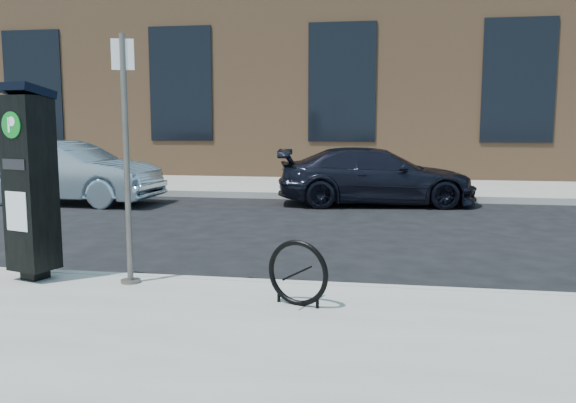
% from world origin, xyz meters
% --- Properties ---
extents(ground, '(120.00, 120.00, 0.00)m').
position_xyz_m(ground, '(0.00, 0.00, 0.00)').
color(ground, black).
rests_on(ground, ground).
extents(sidewalk_far, '(60.00, 12.00, 0.15)m').
position_xyz_m(sidewalk_far, '(0.00, 14.00, 0.07)').
color(sidewalk_far, gray).
rests_on(sidewalk_far, ground).
extents(curb_near, '(60.00, 0.12, 0.16)m').
position_xyz_m(curb_near, '(0.00, -0.02, 0.07)').
color(curb_near, '#9E9B93').
rests_on(curb_near, ground).
extents(curb_far, '(60.00, 0.12, 0.16)m').
position_xyz_m(curb_far, '(0.00, 8.02, 0.07)').
color(curb_far, '#9E9B93').
rests_on(curb_far, ground).
extents(building, '(28.00, 10.05, 8.25)m').
position_xyz_m(building, '(-0.00, 17.00, 4.15)').
color(building, '#8A603E').
rests_on(building, ground).
extents(parking_kiosk, '(0.60, 0.56, 2.14)m').
position_xyz_m(parking_kiosk, '(-2.38, -0.36, 1.25)').
color(parking_kiosk, black).
rests_on(parking_kiosk, sidewalk_near).
extents(sign_pole, '(0.23, 0.21, 2.63)m').
position_xyz_m(sign_pole, '(-1.26, -0.33, 1.46)').
color(sign_pole, '#5D5552').
rests_on(sign_pole, sidewalk_near).
extents(bike_rack, '(0.62, 0.26, 0.64)m').
position_xyz_m(bike_rack, '(0.65, -0.83, 0.46)').
color(bike_rack, black).
rests_on(bike_rack, sidewalk_near).
extents(car_silver, '(4.36, 1.70, 1.41)m').
position_xyz_m(car_silver, '(-5.80, 6.40, 0.71)').
color(car_silver, '#8096A3').
rests_on(car_silver, ground).
extents(car_dark, '(4.60, 2.36, 1.28)m').
position_xyz_m(car_dark, '(1.16, 7.40, 0.64)').
color(car_dark, black).
rests_on(car_dark, ground).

